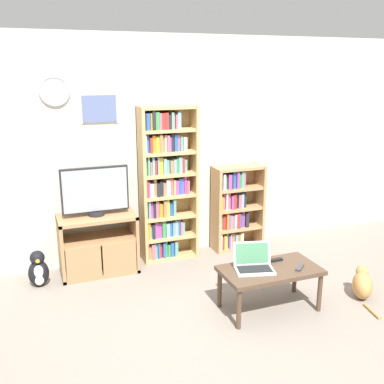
{
  "coord_description": "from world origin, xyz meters",
  "views": [
    {
      "loc": [
        -1.5,
        -3.05,
        2.22
      ],
      "look_at": [
        0.07,
        1.06,
        1.01
      ],
      "focal_mm": 42.0,
      "sensor_mm": 36.0,
      "label": 1
    }
  ],
  "objects_px": {
    "remote_near_laptop": "(275,260)",
    "penguin_figurine": "(38,270)",
    "tv_stand": "(98,244)",
    "cat": "(362,284)",
    "bookshelf_short": "(234,208)",
    "coffee_table": "(270,273)",
    "television": "(95,191)",
    "laptop": "(253,263)",
    "bookshelf_tall": "(165,184)",
    "remote_far_from_laptop": "(300,267)"
  },
  "relations": [
    {
      "from": "bookshelf_tall",
      "to": "remote_near_laptop",
      "type": "xyz_separation_m",
      "value": [
        0.67,
        -1.38,
        -0.49
      ]
    },
    {
      "from": "bookshelf_tall",
      "to": "cat",
      "type": "bearing_deg",
      "value": -46.92
    },
    {
      "from": "bookshelf_tall",
      "to": "remote_near_laptop",
      "type": "height_order",
      "value": "bookshelf_tall"
    },
    {
      "from": "coffee_table",
      "to": "laptop",
      "type": "xyz_separation_m",
      "value": [
        -0.15,
        0.05,
        0.11
      ]
    },
    {
      "from": "television",
      "to": "bookshelf_short",
      "type": "bearing_deg",
      "value": 2.69
    },
    {
      "from": "remote_far_from_laptop",
      "to": "cat",
      "type": "xyz_separation_m",
      "value": [
        0.73,
        -0.04,
        -0.29
      ]
    },
    {
      "from": "television",
      "to": "remote_far_from_laptop",
      "type": "height_order",
      "value": "television"
    },
    {
      "from": "penguin_figurine",
      "to": "coffee_table",
      "type": "bearing_deg",
      "value": -32.04
    },
    {
      "from": "bookshelf_tall",
      "to": "laptop",
      "type": "xyz_separation_m",
      "value": [
        0.39,
        -1.46,
        -0.44
      ]
    },
    {
      "from": "coffee_table",
      "to": "bookshelf_short",
      "type": "bearing_deg",
      "value": 76.85
    },
    {
      "from": "laptop",
      "to": "coffee_table",
      "type": "bearing_deg",
      "value": -2.29
    },
    {
      "from": "bookshelf_tall",
      "to": "bookshelf_short",
      "type": "xyz_separation_m",
      "value": [
        0.89,
        -0.01,
        -0.39
      ]
    },
    {
      "from": "tv_stand",
      "to": "cat",
      "type": "relative_size",
      "value": 1.44
    },
    {
      "from": "bookshelf_tall",
      "to": "television",
      "type": "bearing_deg",
      "value": -173.8
    },
    {
      "from": "coffee_table",
      "to": "television",
      "type": "bearing_deg",
      "value": 134.0
    },
    {
      "from": "laptop",
      "to": "cat",
      "type": "bearing_deg",
      "value": 5.43
    },
    {
      "from": "coffee_table",
      "to": "cat",
      "type": "distance_m",
      "value": 1.03
    },
    {
      "from": "bookshelf_short",
      "to": "remote_far_from_laptop",
      "type": "distance_m",
      "value": 1.6
    },
    {
      "from": "tv_stand",
      "to": "laptop",
      "type": "relative_size",
      "value": 2.07
    },
    {
      "from": "tv_stand",
      "to": "penguin_figurine",
      "type": "xyz_separation_m",
      "value": [
        -0.65,
        -0.11,
        -0.15
      ]
    },
    {
      "from": "remote_far_from_laptop",
      "to": "penguin_figurine",
      "type": "bearing_deg",
      "value": -162.97
    },
    {
      "from": "remote_near_laptop",
      "to": "television",
      "type": "bearing_deg",
      "value": -131.13
    },
    {
      "from": "bookshelf_short",
      "to": "penguin_figurine",
      "type": "bearing_deg",
      "value": -174.47
    },
    {
      "from": "coffee_table",
      "to": "cat",
      "type": "height_order",
      "value": "coffee_table"
    },
    {
      "from": "laptop",
      "to": "remote_near_laptop",
      "type": "xyz_separation_m",
      "value": [
        0.28,
        0.08,
        -0.05
      ]
    },
    {
      "from": "tv_stand",
      "to": "remote_near_laptop",
      "type": "distance_m",
      "value": 1.95
    },
    {
      "from": "tv_stand",
      "to": "penguin_figurine",
      "type": "height_order",
      "value": "tv_stand"
    },
    {
      "from": "remote_near_laptop",
      "to": "penguin_figurine",
      "type": "bearing_deg",
      "value": -118.26
    },
    {
      "from": "penguin_figurine",
      "to": "bookshelf_short",
      "type": "bearing_deg",
      "value": 5.53
    },
    {
      "from": "tv_stand",
      "to": "cat",
      "type": "height_order",
      "value": "tv_stand"
    },
    {
      "from": "bookshelf_short",
      "to": "remote_near_laptop",
      "type": "height_order",
      "value": "bookshelf_short"
    },
    {
      "from": "tv_stand",
      "to": "cat",
      "type": "bearing_deg",
      "value": -32.65
    },
    {
      "from": "television",
      "to": "laptop",
      "type": "xyz_separation_m",
      "value": [
        1.21,
        -1.37,
        -0.46
      ]
    },
    {
      "from": "coffee_table",
      "to": "remote_near_laptop",
      "type": "relative_size",
      "value": 5.79
    },
    {
      "from": "television",
      "to": "coffee_table",
      "type": "height_order",
      "value": "television"
    },
    {
      "from": "bookshelf_short",
      "to": "television",
      "type": "bearing_deg",
      "value": -177.31
    },
    {
      "from": "cat",
      "to": "penguin_figurine",
      "type": "bearing_deg",
      "value": -171.57
    },
    {
      "from": "laptop",
      "to": "remote_far_from_laptop",
      "type": "distance_m",
      "value": 0.44
    },
    {
      "from": "coffee_table",
      "to": "penguin_figurine",
      "type": "distance_m",
      "value": 2.39
    },
    {
      "from": "bookshelf_tall",
      "to": "tv_stand",
      "type": "bearing_deg",
      "value": -171.43
    },
    {
      "from": "bookshelf_short",
      "to": "remote_near_laptop",
      "type": "bearing_deg",
      "value": -99.31
    },
    {
      "from": "bookshelf_short",
      "to": "tv_stand",
      "type": "bearing_deg",
      "value": -176.15
    },
    {
      "from": "coffee_table",
      "to": "remote_near_laptop",
      "type": "distance_m",
      "value": 0.19
    },
    {
      "from": "television",
      "to": "laptop",
      "type": "relative_size",
      "value": 1.79
    },
    {
      "from": "bookshelf_short",
      "to": "remote_near_laptop",
      "type": "distance_m",
      "value": 1.39
    },
    {
      "from": "bookshelf_short",
      "to": "coffee_table",
      "type": "relative_size",
      "value": 1.15
    },
    {
      "from": "television",
      "to": "laptop",
      "type": "height_order",
      "value": "television"
    },
    {
      "from": "cat",
      "to": "remote_near_laptop",
      "type": "bearing_deg",
      "value": -163.45
    },
    {
      "from": "television",
      "to": "laptop",
      "type": "bearing_deg",
      "value": -48.48
    },
    {
      "from": "coffee_table",
      "to": "bookshelf_tall",
      "type": "bearing_deg",
      "value": 109.77
    }
  ]
}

